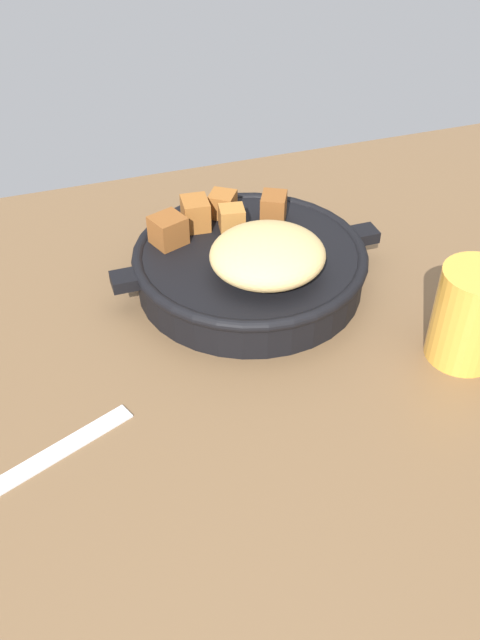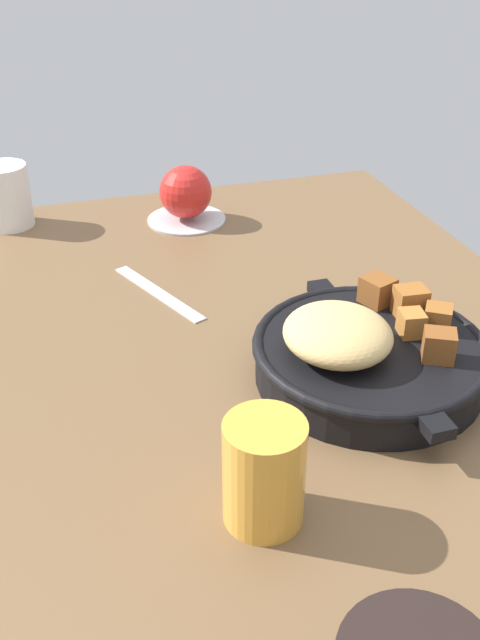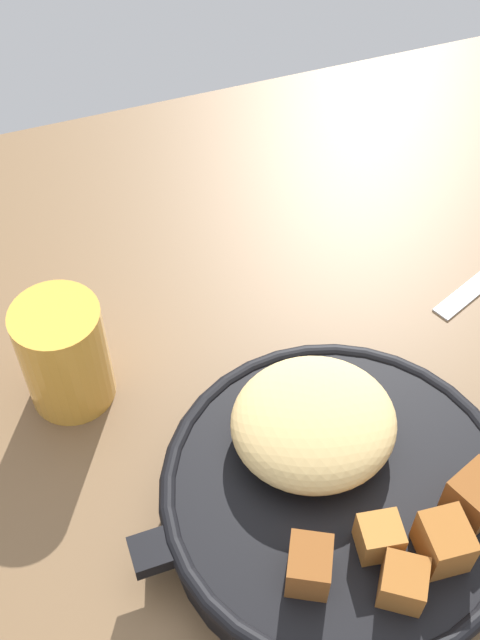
# 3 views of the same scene
# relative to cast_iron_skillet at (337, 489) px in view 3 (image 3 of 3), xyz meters

# --- Properties ---
(ground_plane) EXTENTS (1.09, 0.76, 0.02)m
(ground_plane) POSITION_rel_cast_iron_skillet_xyz_m (0.01, 0.11, -0.04)
(ground_plane) COLOR brown
(cast_iron_skillet) EXTENTS (0.28, 0.23, 0.08)m
(cast_iron_skillet) POSITION_rel_cast_iron_skillet_xyz_m (0.00, 0.00, 0.00)
(cast_iron_skillet) COLOR black
(cast_iron_skillet) RESTS_ON ground_plane
(juice_glass_amber) EXTENTS (0.06, 0.06, 0.09)m
(juice_glass_amber) POSITION_rel_cast_iron_skillet_xyz_m (-0.15, 0.16, 0.01)
(juice_glass_amber) COLOR gold
(juice_glass_amber) RESTS_ON ground_plane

